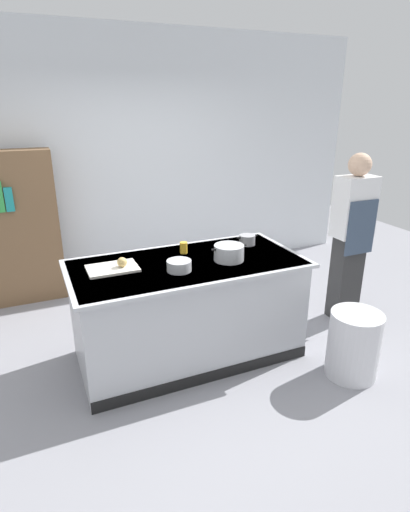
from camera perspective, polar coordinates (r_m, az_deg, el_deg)
The scene contains 12 objects.
ground_plane at distance 3.93m, azimuth -2.23°, elevation -13.17°, with size 10.00×10.00×0.00m, color gray.
back_wall at distance 5.33m, azimuth -10.97°, elevation 12.82°, with size 6.40×0.12×3.00m, color silver.
counter_island at distance 3.69m, azimuth -2.33°, elevation -7.15°, with size 1.98×0.98×0.90m.
cutting_board at distance 3.44m, azimuth -12.54°, elevation -1.66°, with size 0.40×0.28×0.02m, color silver.
onion at distance 3.41m, azimuth -11.27°, elevation -0.82°, with size 0.08×0.08×0.08m, color tan.
stock_pot at distance 3.54m, azimuth 3.29°, elevation 0.46°, with size 0.32×0.26×0.13m.
sauce_pan at distance 3.95m, azimuth 5.78°, elevation 2.22°, with size 0.22×0.15×0.09m.
mixing_bowl at distance 3.33m, azimuth -3.56°, elevation -1.32°, with size 0.20×0.20×0.09m, color #B7BABF.
juice_cup at distance 3.71m, azimuth -2.93°, elevation 1.15°, with size 0.07×0.07×0.10m, color yellow.
trash_bin at distance 3.73m, azimuth 19.65°, elevation -11.34°, with size 0.42×0.42×0.57m, color silver.
person_chef at distance 4.44m, azimuth 19.35°, elevation 2.75°, with size 0.38×0.25×1.72m.
bookshelf at distance 5.04m, azimuth -25.57°, elevation 3.20°, with size 1.10×0.31×1.70m.
Camera 1 is at (-1.17, -3.06, 2.18)m, focal length 29.26 mm.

